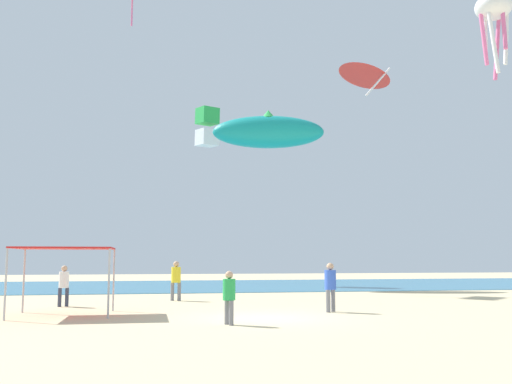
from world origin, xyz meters
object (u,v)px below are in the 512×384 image
object	(u,v)px
person_rightmost	(64,282)
kite_octopus_white	(494,11)
kite_box_green	(207,127)
person_near_tent	(229,293)
kite_inflatable_teal	(268,132)
kite_delta_red	(365,72)
person_central	(176,277)
person_leftmost	(330,283)
canopy_tent	(65,251)

from	to	relation	value
person_rightmost	kite_octopus_white	distance (m)	24.11
kite_box_green	kite_octopus_white	distance (m)	23.91
person_near_tent	kite_inflatable_teal	xyz separation A→B (m)	(5.71, 21.35, 9.97)
person_rightmost	kite_inflatable_teal	bearing A→B (deg)	-158.67
kite_octopus_white	kite_delta_red	bearing A→B (deg)	-17.75
kite_inflatable_teal	person_central	bearing A→B (deg)	-111.56
person_near_tent	kite_delta_red	distance (m)	31.62
kite_box_green	kite_octopus_white	bearing A→B (deg)	-83.49
person_central	kite_octopus_white	world-z (taller)	kite_octopus_white
person_leftmost	kite_box_green	size ratio (longest dim) A/B	0.59
person_leftmost	kite_delta_red	distance (m)	27.21
kite_box_green	kite_delta_red	bearing A→B (deg)	-41.95
canopy_tent	kite_octopus_white	bearing A→B (deg)	8.76
person_near_tent	kite_box_green	bearing A→B (deg)	156.14
person_leftmost	kite_octopus_white	world-z (taller)	kite_octopus_white
canopy_tent	kite_octopus_white	world-z (taller)	kite_octopus_white
person_near_tent	kite_octopus_white	world-z (taller)	kite_octopus_white
canopy_tent	kite_octopus_white	distance (m)	23.15
kite_octopus_white	person_leftmost	bearing A→B (deg)	91.43
canopy_tent	person_central	world-z (taller)	canopy_tent
kite_delta_red	person_near_tent	bearing A→B (deg)	140.03
person_central	kite_box_green	xyz separation A→B (m)	(3.11, 17.09, 11.41)
person_near_tent	person_central	bearing A→B (deg)	166.48
kite_box_green	kite_inflatable_teal	bearing A→B (deg)	-82.99
kite_box_green	kite_octopus_white	xyz separation A→B (m)	(12.21, -20.49, 1.73)
kite_box_green	person_central	bearing A→B (deg)	-124.60
person_near_tent	kite_box_green	xyz separation A→B (m)	(1.98, 27.50, 11.55)
canopy_tent	person_central	bearing A→B (deg)	56.30
person_near_tent	person_rightmost	distance (m)	9.87
person_central	kite_delta_red	xyz separation A→B (m)	(15.14, 13.26, 15.45)
person_rightmost	kite_inflatable_teal	size ratio (longest dim) A/B	0.21
person_rightmost	person_leftmost	bearing A→B (deg)	129.07
person_central	kite_box_green	size ratio (longest dim) A/B	0.60
person_leftmost	kite_delta_red	bearing A→B (deg)	-152.73
canopy_tent	kite_delta_red	distance (m)	31.11
person_central	kite_inflatable_teal	world-z (taller)	kite_inflatable_teal
person_central	person_rightmost	bearing A→B (deg)	42.12
person_rightmost	kite_octopus_white	world-z (taller)	kite_octopus_white
kite_delta_red	kite_octopus_white	xyz separation A→B (m)	(0.18, -16.66, -2.31)
kite_octopus_white	person_rightmost	bearing A→B (deg)	69.17
kite_box_green	kite_delta_red	world-z (taller)	kite_delta_red
kite_inflatable_teal	kite_delta_red	xyz separation A→B (m)	(8.29, 2.31, 5.63)
person_near_tent	kite_delta_red	bearing A→B (deg)	129.64
kite_octopus_white	person_near_tent	bearing A→B (deg)	97.91
kite_box_green	kite_delta_red	distance (m)	13.26
kite_box_green	person_near_tent	bearing A→B (deg)	-118.40
person_central	kite_box_green	bearing A→B (deg)	-85.94
canopy_tent	person_leftmost	size ratio (longest dim) A/B	1.82
kite_inflatable_teal	kite_box_green	distance (m)	7.36
person_near_tent	person_central	distance (m)	10.46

